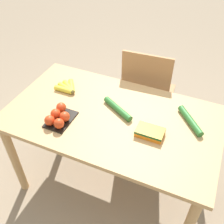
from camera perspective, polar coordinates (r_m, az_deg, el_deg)
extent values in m
plane|color=gray|center=(2.28, 0.00, -14.77)|extent=(12.00, 12.00, 0.00)
cube|color=tan|center=(1.71, 0.00, -1.12)|extent=(1.39, 0.80, 0.03)
cylinder|color=tan|center=(2.08, -20.44, -9.65)|extent=(0.06, 0.06, 0.72)
cylinder|color=tan|center=(2.43, -10.58, 1.52)|extent=(0.06, 0.06, 0.72)
cylinder|color=tan|center=(2.15, 19.68, -7.42)|extent=(0.06, 0.06, 0.72)
cube|color=#A87547|center=(2.37, 7.89, 4.00)|extent=(0.45, 0.43, 0.03)
cube|color=#A87547|center=(2.07, 7.26, 6.49)|extent=(0.39, 0.05, 0.48)
cylinder|color=#A87547|center=(2.63, 12.09, 1.16)|extent=(0.04, 0.04, 0.45)
cylinder|color=#A87547|center=(2.68, 4.56, 2.89)|extent=(0.04, 0.04, 0.45)
cylinder|color=#A87547|center=(2.38, 10.57, -3.86)|extent=(0.04, 0.04, 0.45)
cylinder|color=#A87547|center=(2.43, 2.30, -1.86)|extent=(0.04, 0.04, 0.45)
sphere|color=brown|center=(1.88, -8.63, 4.33)|extent=(0.03, 0.03, 0.03)
cylinder|color=yellow|center=(1.94, -8.82, 5.58)|extent=(0.11, 0.14, 0.04)
cylinder|color=yellow|center=(1.94, -9.46, 5.43)|extent=(0.14, 0.11, 0.04)
cylinder|color=yellow|center=(1.93, -10.03, 5.17)|extent=(0.15, 0.08, 0.04)
cylinder|color=yellow|center=(1.92, -10.46, 4.82)|extent=(0.14, 0.04, 0.04)
cube|color=black|center=(1.70, -11.07, -1.61)|extent=(0.14, 0.21, 0.01)
sphere|color=red|center=(1.65, -13.42, -1.79)|extent=(0.06, 0.06, 0.06)
sphere|color=red|center=(1.62, -11.49, -2.46)|extent=(0.06, 0.06, 0.06)
sphere|color=red|center=(1.69, -12.18, -0.37)|extent=(0.06, 0.06, 0.06)
sphere|color=red|center=(1.66, -10.27, -0.99)|extent=(0.06, 0.06, 0.06)
sphere|color=red|center=(1.73, -11.00, 0.99)|extent=(0.06, 0.06, 0.06)
cube|color=orange|center=(1.58, 8.27, -4.40)|extent=(0.16, 0.10, 0.04)
cube|color=#145123|center=(1.57, 8.32, -4.06)|extent=(0.17, 0.11, 0.01)
cylinder|color=#2D702D|center=(1.72, 1.25, 0.73)|extent=(0.24, 0.16, 0.04)
cylinder|color=#2D702D|center=(1.71, 16.67, -1.77)|extent=(0.20, 0.22, 0.04)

